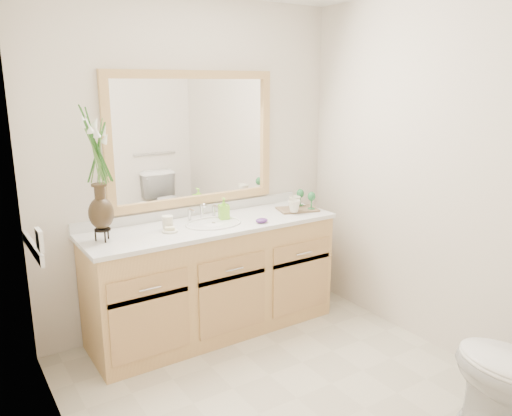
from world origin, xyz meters
TOP-DOWN VIEW (x-y plane):
  - floor at (0.00, 0.00)m, footprint 2.60×2.60m
  - wall_back at (0.00, 1.30)m, footprint 2.40×0.02m
  - wall_left at (-1.20, 0.00)m, footprint 0.02×2.60m
  - wall_right at (1.20, 0.00)m, footprint 0.02×2.60m
  - vanity at (0.00, 1.01)m, footprint 1.80×0.55m
  - counter at (0.00, 1.01)m, footprint 1.84×0.57m
  - sink at (0.00, 1.00)m, footprint 0.38×0.34m
  - mirror at (0.00, 1.28)m, footprint 1.32×0.04m
  - switch_plate at (-1.19, 0.76)m, footprint 0.02×0.12m
  - door at (-0.30, -1.29)m, footprint 0.80×0.03m
  - flower_vase at (-0.77, 1.03)m, footprint 0.19×0.19m
  - tumbler at (-0.33, 1.05)m, footprint 0.07×0.07m
  - soap_dish at (-0.34, 0.98)m, footprint 0.11×0.11m
  - soap_bottle at (0.13, 1.07)m, footprint 0.08×0.08m
  - purple_dish at (0.30, 0.83)m, footprint 0.11×0.09m
  - tray at (0.74, 0.98)m, footprint 0.35×0.28m
  - mug_left at (0.65, 0.91)m, footprint 0.11×0.10m
  - mug_right at (0.75, 1.03)m, footprint 0.12×0.13m
  - goblet_front at (0.82, 0.91)m, footprint 0.06×0.06m
  - goblet_back at (0.82, 1.05)m, footprint 0.06×0.06m

SIDE VIEW (x-z plane):
  - floor at x=0.00m, z-range 0.00..0.00m
  - vanity at x=0.00m, z-range 0.00..0.80m
  - sink at x=0.00m, z-range 0.66..0.89m
  - counter at x=0.00m, z-range 0.80..0.83m
  - tray at x=0.74m, z-range 0.83..0.85m
  - soap_dish at x=-0.34m, z-range 0.82..0.86m
  - purple_dish at x=0.30m, z-range 0.83..0.86m
  - tumbler at x=-0.33m, z-range 0.83..0.92m
  - mug_right at x=0.75m, z-range 0.85..0.94m
  - mug_left at x=0.65m, z-range 0.85..0.94m
  - soap_bottle at x=0.13m, z-range 0.83..0.97m
  - goblet_back at x=0.82m, z-range 0.87..1.00m
  - goblet_front at x=0.82m, z-range 0.87..1.01m
  - switch_plate at x=-1.19m, z-range 0.92..1.04m
  - door at x=-0.30m, z-range 0.00..2.00m
  - wall_back at x=0.00m, z-range 0.00..2.40m
  - wall_left at x=-1.20m, z-range 0.00..2.40m
  - wall_right at x=1.20m, z-range 0.00..2.40m
  - flower_vase at x=-0.77m, z-range 0.97..1.73m
  - mirror at x=0.00m, z-range 0.92..1.89m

